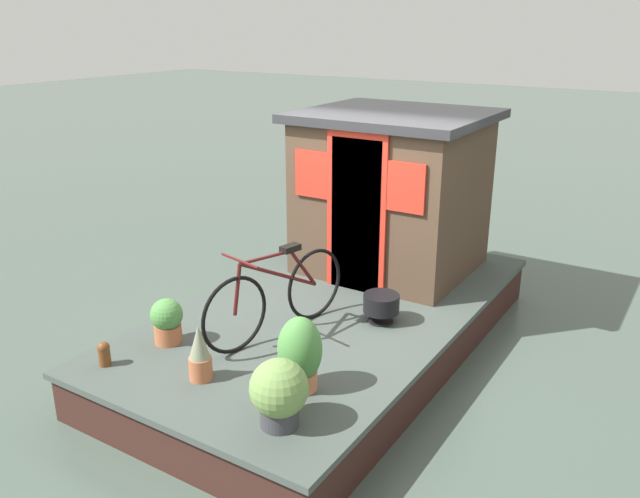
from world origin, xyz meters
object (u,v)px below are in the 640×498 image
object	(u,v)px
potted_plant_geranium	(279,392)
potted_plant_sage	(200,354)
bicycle	(277,295)
mooring_bollard	(104,353)
houseboat_cabin	(392,191)
potted_plant_thyme	(300,354)
potted_plant_mint	(167,320)
charcoal_grill	(381,304)

from	to	relation	value
potted_plant_geranium	potted_plant_sage	bearing A→B (deg)	79.00
potted_plant_geranium	bicycle	bearing A→B (deg)	36.37
potted_plant_sage	potted_plant_geranium	world-z (taller)	potted_plant_geranium
potted_plant_sage	potted_plant_geranium	size ratio (longest dim) A/B	0.92
potted_plant_sage	mooring_bollard	distance (m)	0.92
houseboat_cabin	mooring_bollard	xyz separation A→B (m)	(-3.50, 1.02, -0.83)
houseboat_cabin	potted_plant_thyme	world-z (taller)	houseboat_cabin
potted_plant_mint	houseboat_cabin	bearing A→B (deg)	-16.50
potted_plant_geranium	mooring_bollard	xyz separation A→B (m)	(-0.09, 1.82, -0.16)
houseboat_cabin	potted_plant_geranium	size ratio (longest dim) A/B	3.86
houseboat_cabin	bicycle	bearing A→B (deg)	177.51
potted_plant_mint	charcoal_grill	size ratio (longest dim) A/B	1.20
charcoal_grill	potted_plant_thyme	bearing A→B (deg)	-179.45
potted_plant_mint	charcoal_grill	distance (m)	2.08
potted_plant_geranium	mooring_bollard	bearing A→B (deg)	92.94
charcoal_grill	mooring_bollard	size ratio (longest dim) A/B	1.61
potted_plant_thyme	potted_plant_sage	world-z (taller)	potted_plant_thyme
potted_plant_sage	mooring_bollard	xyz separation A→B (m)	(-0.28, 0.87, -0.12)
potted_plant_sage	potted_plant_geranium	distance (m)	0.97
potted_plant_thyme	potted_plant_geranium	bearing A→B (deg)	-162.83
potted_plant_thyme	potted_plant_geranium	distance (m)	0.53
potted_plant_geranium	charcoal_grill	xyz separation A→B (m)	(1.97, 0.17, -0.09)
potted_plant_mint	mooring_bollard	bearing A→B (deg)	165.33
houseboat_cabin	potted_plant_geranium	world-z (taller)	houseboat_cabin
potted_plant_sage	mooring_bollard	bearing A→B (deg)	107.74
houseboat_cabin	bicycle	xyz separation A→B (m)	(-2.20, 0.10, -0.55)
potted_plant_thyme	mooring_bollard	distance (m)	1.77
potted_plant_geranium	potted_plant_thyme	bearing A→B (deg)	17.17
potted_plant_geranium	mooring_bollard	world-z (taller)	potted_plant_geranium
houseboat_cabin	potted_plant_geranium	distance (m)	3.57
bicycle	potted_plant_thyme	distance (m)	1.03
potted_plant_mint	potted_plant_thyme	world-z (taller)	potted_plant_thyme
charcoal_grill	mooring_bollard	world-z (taller)	charcoal_grill
potted_plant_thyme	charcoal_grill	xyz separation A→B (m)	(1.47, 0.01, -0.12)
charcoal_grill	bicycle	bearing A→B (deg)	136.36
houseboat_cabin	potted_plant_sage	distance (m)	3.31
potted_plant_mint	potted_plant_thyme	bearing A→B (deg)	-90.43
potted_plant_mint	charcoal_grill	bearing A→B (deg)	-45.59
houseboat_cabin	potted_plant_mint	distance (m)	3.10
houseboat_cabin	potted_plant_sage	world-z (taller)	houseboat_cabin
houseboat_cabin	charcoal_grill	bearing A→B (deg)	-156.45
potted_plant_mint	potted_plant_geranium	xyz separation A→B (m)	(-0.52, -1.66, 0.06)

